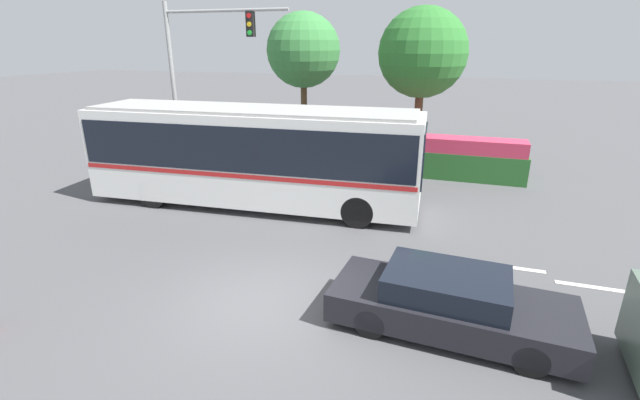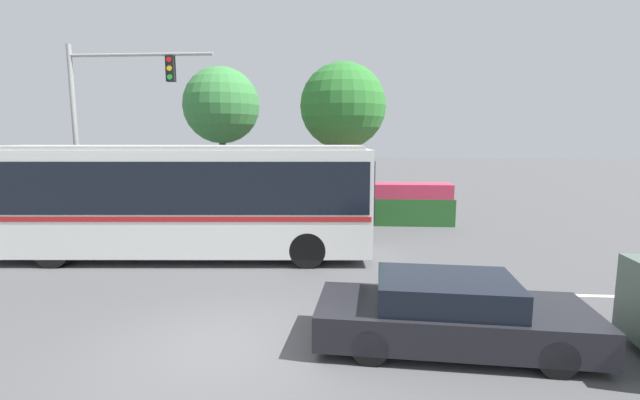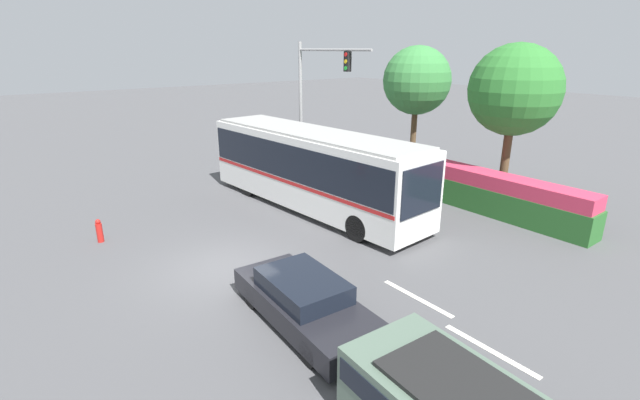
{
  "view_description": "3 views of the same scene",
  "coord_description": "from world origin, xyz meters",
  "views": [
    {
      "loc": [
        3.81,
        -7.53,
        5.35
      ],
      "look_at": [
        0.12,
        3.72,
        1.12
      ],
      "focal_mm": 24.75,
      "sensor_mm": 36.0,
      "label": 1
    },
    {
      "loc": [
        2.15,
        -7.06,
        3.61
      ],
      "look_at": [
        1.31,
        5.19,
        1.84
      ],
      "focal_mm": 24.64,
      "sensor_mm": 36.0,
      "label": 2
    },
    {
      "loc": [
        11.86,
        -5.44,
        6.58
      ],
      "look_at": [
        1.3,
        2.77,
        2.05
      ],
      "focal_mm": 25.16,
      "sensor_mm": 36.0,
      "label": 3
    }
  ],
  "objects": [
    {
      "name": "traffic_light_pole",
      "position": [
        -6.85,
        8.72,
        4.54
      ],
      "size": [
        5.4,
        0.24,
        6.92
      ],
      "color": "gray",
      "rests_on": "ground"
    },
    {
      "name": "flowering_hedge",
      "position": [
        2.1,
        11.15,
        0.84
      ],
      "size": [
        8.58,
        1.16,
        1.7
      ],
      "color": "#286028",
      "rests_on": "ground"
    },
    {
      "name": "street_tree_centre",
      "position": [
        1.8,
        12.6,
        4.93
      ],
      "size": [
        3.77,
        3.77,
        6.84
      ],
      "color": "brown",
      "rests_on": "ground"
    },
    {
      "name": "fire_hydrant",
      "position": [
        -4.61,
        -2.6,
        0.41
      ],
      "size": [
        0.22,
        0.22,
        0.86
      ],
      "color": "red",
      "rests_on": "ground"
    },
    {
      "name": "lane_stripe_mid",
      "position": [
        7.45,
        2.95,
        0.01
      ],
      "size": [
        2.4,
        0.16,
        0.01
      ],
      "primitive_type": "cube",
      "color": "silver",
      "rests_on": "ground"
    },
    {
      "name": "street_tree_left",
      "position": [
        -3.74,
        12.97,
        5.0
      ],
      "size": [
        3.45,
        3.45,
        6.76
      ],
      "color": "brown",
      "rests_on": "ground"
    },
    {
      "name": "city_bus",
      "position": [
        -2.89,
        5.61,
        1.9
      ],
      "size": [
        11.43,
        3.34,
        3.35
      ],
      "rotation": [
        0.0,
        0.0,
        0.07
      ],
      "color": "silver",
      "rests_on": "ground"
    },
    {
      "name": "sedan_foreground",
      "position": [
        3.9,
        0.27,
        0.59
      ],
      "size": [
        4.71,
        2.08,
        1.23
      ],
      "rotation": [
        0.0,
        0.0,
        -0.06
      ],
      "color": "black",
      "rests_on": "ground"
    },
    {
      "name": "ground_plane",
      "position": [
        0.0,
        0.0,
        0.0
      ],
      "size": [
        140.0,
        140.0,
        0.0
      ],
      "primitive_type": "plane",
      "color": "#4C4C4F"
    },
    {
      "name": "lane_stripe_near",
      "position": [
        4.91,
        3.38,
        0.01
      ],
      "size": [
        2.4,
        0.16,
        0.01
      ],
      "primitive_type": "cube",
      "color": "silver",
      "rests_on": "ground"
    }
  ]
}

